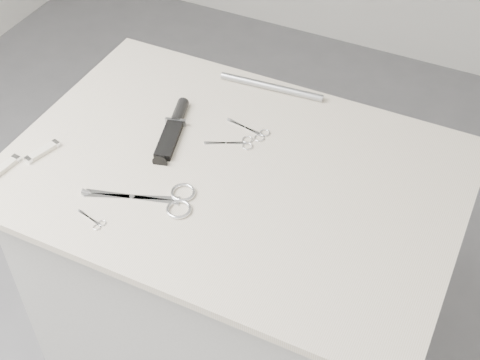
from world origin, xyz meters
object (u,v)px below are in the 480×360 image
at_px(pocket_knife_a, 42,152).
at_px(pocket_knife_b, 1,169).
at_px(tiny_scissors, 94,221).
at_px(embroidery_scissors_a, 238,143).
at_px(metal_rail, 271,87).
at_px(plinth, 234,296).
at_px(embroidery_scissors_b, 254,132).
at_px(sheathed_knife, 174,127).
at_px(large_shears, 163,199).

height_order(pocket_knife_a, pocket_knife_b, pocket_knife_b).
bearing_deg(tiny_scissors, pocket_knife_b, -173.95).
distance_m(embroidery_scissors_a, pocket_knife_b, 0.53).
xyz_separation_m(embroidery_scissors_a, pocket_knife_b, (-0.43, -0.31, 0.00)).
bearing_deg(pocket_knife_a, metal_rail, -23.56).
xyz_separation_m(plinth, embroidery_scissors_a, (-0.03, 0.08, 0.47)).
height_order(tiny_scissors, pocket_knife_a, pocket_knife_a).
xyz_separation_m(embroidery_scissors_a, embroidery_scissors_b, (0.02, 0.05, -0.00)).
height_order(tiny_scissors, pocket_knife_b, pocket_knife_b).
bearing_deg(embroidery_scissors_a, metal_rail, 67.79).
distance_m(embroidery_scissors_a, sheathed_knife, 0.16).
distance_m(sheathed_knife, metal_rail, 0.28).
xyz_separation_m(embroidery_scissors_a, metal_rail, (-0.01, 0.22, 0.01)).
distance_m(tiny_scissors, pocket_knife_a, 0.25).
relative_size(tiny_scissors, sheathed_knife, 0.35).
bearing_deg(metal_rail, plinth, -81.90).
xyz_separation_m(large_shears, pocket_knife_b, (-0.36, -0.08, 0.00)).
bearing_deg(pocket_knife_b, large_shears, -71.65).
bearing_deg(plinth, pocket_knife_b, -153.83).
bearing_deg(embroidery_scissors_a, pocket_knife_a, -175.70).
distance_m(plinth, metal_rail, 0.57).
bearing_deg(embroidery_scissors_b, large_shears, -95.25).
height_order(embroidery_scissors_a, embroidery_scissors_b, same).
bearing_deg(embroidery_scissors_b, plinth, -74.49).
height_order(tiny_scissors, sheathed_knife, sheathed_knife).
height_order(embroidery_scissors_b, pocket_knife_b, pocket_knife_b).
xyz_separation_m(large_shears, embroidery_scissors_b, (0.08, 0.28, -0.00)).
bearing_deg(large_shears, pocket_knife_b, 173.15).
bearing_deg(large_shears, embroidery_scissors_a, 56.11).
distance_m(embroidery_scissors_a, tiny_scissors, 0.38).
height_order(embroidery_scissors_a, metal_rail, metal_rail).
bearing_deg(pocket_knife_a, embroidery_scissors_a, -43.72).
bearing_deg(metal_rail, sheathed_knife, -120.72).
height_order(plinth, large_shears, large_shears).
bearing_deg(pocket_knife_b, plinth, -57.51).
bearing_deg(sheathed_knife, metal_rail, -46.18).
bearing_deg(pocket_knife_b, embroidery_scissors_a, -47.82).
bearing_deg(plinth, embroidery_scissors_a, 109.49).
distance_m(embroidery_scissors_b, pocket_knife_b, 0.57).
relative_size(embroidery_scissors_b, sheathed_knife, 0.54).
height_order(tiny_scissors, metal_rail, metal_rail).
xyz_separation_m(plinth, sheathed_knife, (-0.19, 0.06, 0.48)).
height_order(sheathed_knife, metal_rail, sheathed_knife).
height_order(embroidery_scissors_a, tiny_scissors, same).
relative_size(plinth, pocket_knife_b, 8.88).
xyz_separation_m(plinth, pocket_knife_b, (-0.46, -0.22, 0.48)).
height_order(large_shears, pocket_knife_a, pocket_knife_a).
relative_size(plinth, tiny_scissors, 12.50).
bearing_deg(embroidery_scissors_b, tiny_scissors, -103.66).
distance_m(large_shears, pocket_knife_b, 0.37).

